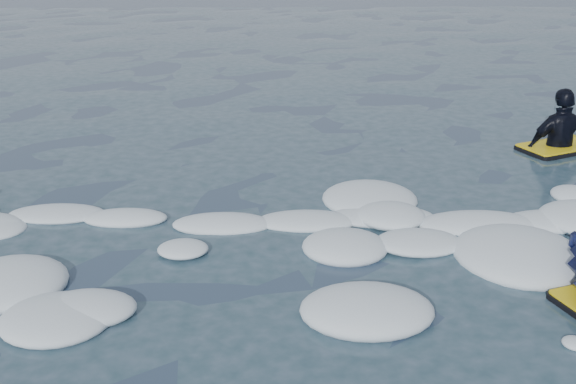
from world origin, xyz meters
name	(u,v)px	position (x,y,z in m)	size (l,w,h in m)	color
ground	(257,290)	(0.00, 0.00, 0.00)	(120.00, 120.00, 0.00)	#19263C
foam_band	(259,241)	(0.00, 1.03, 0.00)	(12.00, 3.10, 0.30)	white
waiting_rider_unit	(559,149)	(4.23, 4.03, 0.03)	(1.33, 1.07, 1.75)	black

